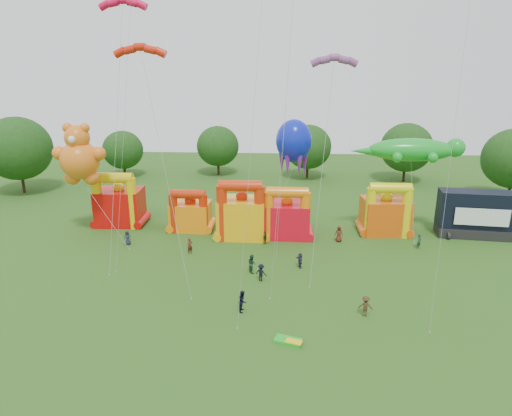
# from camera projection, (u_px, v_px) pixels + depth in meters

# --- Properties ---
(ground) EXTENTS (160.00, 160.00, 0.00)m
(ground) POSITION_uv_depth(u_px,v_px,m) (225.00, 381.00, 29.61)
(ground) COLOR #2B5618
(ground) RESTS_ON ground
(tree_ring) EXTENTS (124.37, 126.48, 12.07)m
(tree_ring) POSITION_uv_depth(u_px,v_px,m) (205.00, 289.00, 28.38)
(tree_ring) COLOR #352314
(tree_ring) RESTS_ON ground
(bouncy_castle_0) EXTENTS (5.72, 4.65, 7.10)m
(bouncy_castle_0) POSITION_uv_depth(u_px,v_px,m) (119.00, 204.00, 57.81)
(bouncy_castle_0) COLOR red
(bouncy_castle_0) RESTS_ON ground
(bouncy_castle_1) EXTENTS (4.87, 3.98, 5.41)m
(bouncy_castle_1) POSITION_uv_depth(u_px,v_px,m) (190.00, 214.00, 56.14)
(bouncy_castle_1) COLOR orange
(bouncy_castle_1) RESTS_ON ground
(bouncy_castle_2) EXTENTS (5.63, 4.56, 7.24)m
(bouncy_castle_2) POSITION_uv_depth(u_px,v_px,m) (242.00, 215.00, 53.52)
(bouncy_castle_2) COLOR #F8AB0D
(bouncy_castle_2) RESTS_ON ground
(bouncy_castle_3) EXTENTS (5.46, 4.41, 6.42)m
(bouncy_castle_3) POSITION_uv_depth(u_px,v_px,m) (287.00, 217.00, 53.79)
(bouncy_castle_3) COLOR red
(bouncy_castle_3) RESTS_ON ground
(bouncy_castle_4) EXTENTS (5.71, 4.73, 6.61)m
(bouncy_castle_4) POSITION_uv_depth(u_px,v_px,m) (386.00, 213.00, 54.88)
(bouncy_castle_4) COLOR #DD500C
(bouncy_castle_4) RESTS_ON ground
(stage_trailer) EXTENTS (9.00, 4.21, 5.49)m
(stage_trailer) POSITION_uv_depth(u_px,v_px,m) (476.00, 214.00, 54.01)
(stage_trailer) COLOR black
(stage_trailer) RESTS_ON ground
(teddy_bear_kite) EXTENTS (9.91, 7.05, 13.45)m
(teddy_bear_kite) POSITION_uv_depth(u_px,v_px,m) (96.00, 193.00, 52.12)
(teddy_bear_kite) COLOR orange
(teddy_bear_kite) RESTS_ON ground
(gecko_kite) EXTENTS (13.01, 5.65, 11.71)m
(gecko_kite) POSITION_uv_depth(u_px,v_px,m) (412.00, 158.00, 52.47)
(gecko_kite) COLOR green
(gecko_kite) RESTS_ON ground
(octopus_kite) EXTENTS (5.63, 8.53, 13.36)m
(octopus_kite) POSITION_uv_depth(u_px,v_px,m) (286.00, 177.00, 56.03)
(octopus_kite) COLOR #0C1DBA
(octopus_kite) RESTS_ON ground
(parafoil_kites) EXTENTS (24.23, 11.23, 26.43)m
(parafoil_kites) POSITION_uv_depth(u_px,v_px,m) (193.00, 164.00, 41.28)
(parafoil_kites) COLOR red
(parafoil_kites) RESTS_ON ground
(diamond_kites) EXTENTS (30.27, 20.73, 44.45)m
(diamond_kites) POSITION_uv_depth(u_px,v_px,m) (275.00, 102.00, 39.17)
(diamond_kites) COLOR red
(diamond_kites) RESTS_ON ground
(folded_kite_bundle) EXTENTS (2.21, 1.56, 0.31)m
(folded_kite_bundle) POSITION_uv_depth(u_px,v_px,m) (289.00, 341.00, 33.61)
(folded_kite_bundle) COLOR green
(folded_kite_bundle) RESTS_ON ground
(spectator_0) EXTENTS (0.83, 0.55, 1.66)m
(spectator_0) POSITION_uv_depth(u_px,v_px,m) (128.00, 238.00, 51.75)
(spectator_0) COLOR #212537
(spectator_0) RESTS_ON ground
(spectator_1) EXTENTS (0.77, 0.75, 1.79)m
(spectator_1) POSITION_uv_depth(u_px,v_px,m) (190.00, 246.00, 49.26)
(spectator_1) COLOR #522417
(spectator_1) RESTS_ON ground
(spectator_2) EXTENTS (1.06, 1.13, 1.86)m
(spectator_2) POSITION_uv_depth(u_px,v_px,m) (252.00, 264.00, 44.80)
(spectator_2) COLOR #183C26
(spectator_2) RESTS_ON ground
(spectator_3) EXTENTS (1.26, 1.01, 1.71)m
(spectator_3) POSITION_uv_depth(u_px,v_px,m) (261.00, 273.00, 43.02)
(spectator_3) COLOR black
(spectator_3) RESTS_ON ground
(spectator_4) EXTENTS (0.70, 1.01, 1.59)m
(spectator_4) POSITION_uv_depth(u_px,v_px,m) (265.00, 237.00, 51.92)
(spectator_4) COLOR #3B2E17
(spectator_4) RESTS_ON ground
(spectator_5) EXTENTS (0.88, 1.52, 1.56)m
(spectator_5) POSITION_uv_depth(u_px,v_px,m) (300.00, 260.00, 45.89)
(spectator_5) COLOR #2D2944
(spectator_5) RESTS_ON ground
(spectator_6) EXTENTS (1.07, 0.86, 1.91)m
(spectator_6) POSITION_uv_depth(u_px,v_px,m) (339.00, 234.00, 52.56)
(spectator_6) COLOR #522317
(spectator_6) RESTS_ON ground
(spectator_7) EXTENTS (0.72, 0.74, 1.71)m
(spectator_7) POSITION_uv_depth(u_px,v_px,m) (419.00, 241.00, 50.65)
(spectator_7) COLOR #183D2A
(spectator_7) RESTS_ON ground
(spectator_8) EXTENTS (0.77, 0.95, 1.83)m
(spectator_8) POSITION_uv_depth(u_px,v_px,m) (243.00, 301.00, 37.72)
(spectator_8) COLOR black
(spectator_8) RESTS_ON ground
(spectator_9) EXTENTS (1.23, 0.82, 1.78)m
(spectator_9) POSITION_uv_depth(u_px,v_px,m) (365.00, 306.00, 36.98)
(spectator_9) COLOR #3D2A18
(spectator_9) RESTS_ON ground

